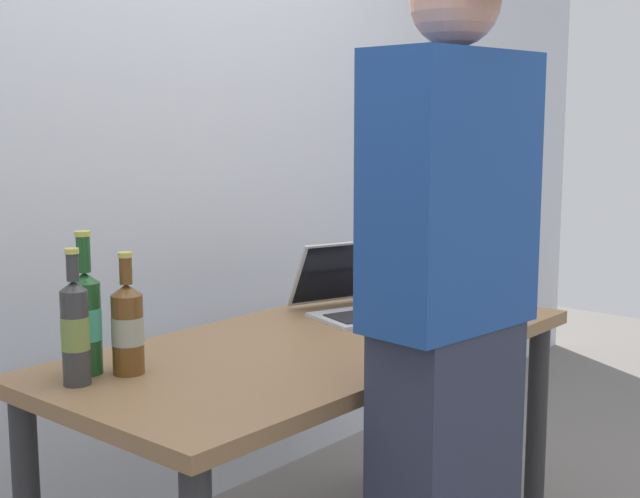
# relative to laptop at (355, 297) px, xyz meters

# --- Properties ---
(desk) EXTENTS (1.56, 0.73, 0.75)m
(desk) POSITION_rel_laptop_xyz_m (-0.31, -0.12, -0.15)
(desk) COLOR olive
(desk) RESTS_ON ground
(laptop) EXTENTS (0.39, 0.42, 0.22)m
(laptop) POSITION_rel_laptop_xyz_m (0.00, 0.00, 0.00)
(laptop) COLOR #B7BABC
(laptop) RESTS_ON desk
(beer_bottle_green) EXTENTS (0.07, 0.07, 0.34)m
(beer_bottle_green) POSITION_rel_laptop_xyz_m (-0.91, 0.09, 0.08)
(beer_bottle_green) COLOR #1E5123
(beer_bottle_green) RESTS_ON desk
(beer_bottle_dark) EXTENTS (0.06, 0.06, 0.31)m
(beer_bottle_dark) POSITION_rel_laptop_xyz_m (-0.98, 0.04, 0.08)
(beer_bottle_dark) COLOR #333333
(beer_bottle_dark) RESTS_ON desk
(beer_bottle_brown) EXTENTS (0.08, 0.08, 0.29)m
(beer_bottle_brown) POSITION_rel_laptop_xyz_m (-0.85, 0.02, 0.06)
(beer_bottle_brown) COLOR brown
(beer_bottle_brown) RESTS_ON desk
(person_figure) EXTENTS (0.41, 0.29, 1.71)m
(person_figure) POSITION_rel_laptop_xyz_m (-0.48, -0.64, 0.08)
(person_figure) COLOR #2D3347
(person_figure) RESTS_ON ground
(coffee_mug) EXTENTS (0.11, 0.08, 0.10)m
(coffee_mug) POSITION_rel_laptop_xyz_m (0.30, 0.07, -0.00)
(coffee_mug) COLOR #19598C
(coffee_mug) RESTS_ON desk
(back_wall) EXTENTS (6.00, 0.10, 2.60)m
(back_wall) POSITION_rel_laptop_xyz_m (-0.31, 0.63, 0.50)
(back_wall) COLOR silver
(back_wall) RESTS_ON ground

